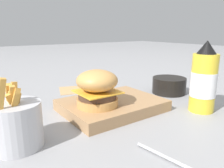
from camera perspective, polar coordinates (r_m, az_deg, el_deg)
ground_plane at (r=0.63m, az=-3.65°, el=-8.10°), size 6.00×6.00×0.00m
serving_board at (r=0.66m, az=0.00°, el=-5.54°), size 0.29×0.22×0.03m
burger at (r=0.60m, az=-3.89°, el=-1.01°), size 0.11×0.11×0.10m
ketchup_bottle at (r=0.69m, az=22.80°, el=0.82°), size 0.07×0.07×0.21m
fries_basket at (r=0.49m, az=-23.87°, el=-9.56°), size 0.11×0.11×0.15m
side_bowl at (r=0.86m, az=14.68°, el=-0.24°), size 0.13×0.13×0.06m
ketchup_puddle at (r=0.90m, az=3.99°, el=-1.21°), size 0.05×0.05×0.00m
parchment_square at (r=0.90m, az=-9.61°, el=-1.46°), size 0.16×0.16×0.00m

